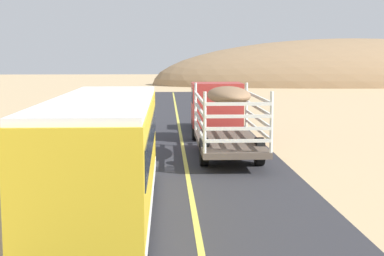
# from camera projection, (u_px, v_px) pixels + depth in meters

# --- Properties ---
(livestock_truck) EXTENTS (2.53, 9.70, 3.02)m
(livestock_truck) POSITION_uv_depth(u_px,v_px,m) (221.00, 109.00, 26.15)
(livestock_truck) COLOR #B2332D
(livestock_truck) RESTS_ON road_surface
(bus) EXTENTS (2.54, 10.00, 3.21)m
(bus) POSITION_uv_depth(u_px,v_px,m) (104.00, 153.00, 14.76)
(bus) COLOR gold
(bus) RESTS_ON road_surface
(car_far) EXTENTS (1.80, 4.40, 1.46)m
(car_far) POSITION_uv_depth(u_px,v_px,m) (211.00, 117.00, 32.63)
(car_far) COLOR black
(car_far) RESTS_ON road_surface
(distant_hill) EXTENTS (58.61, 20.01, 13.36)m
(distant_hill) POSITION_uv_depth(u_px,v_px,m) (353.00, 85.00, 81.60)
(distant_hill) COLOR #957553
(distant_hill) RESTS_ON ground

